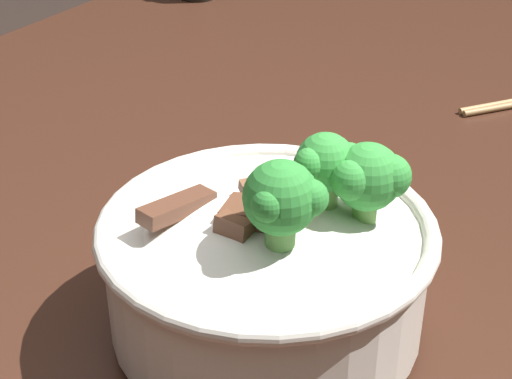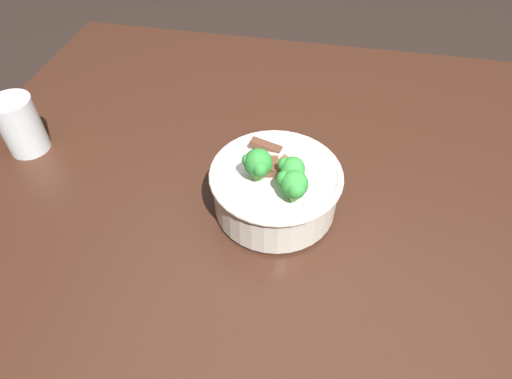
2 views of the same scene
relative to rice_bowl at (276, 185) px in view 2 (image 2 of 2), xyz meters
The scene contains 4 objects.
ground 0.90m from the rice_bowl, 136.77° to the right, with size 10.00×10.00×0.00m, color black.
dining_table 0.24m from the rice_bowl, 136.77° to the right, with size 1.59×1.02×0.82m.
rice_bowl is the anchor object (origin of this frame).
drinking_glass 0.53m from the rice_bowl, ahead, with size 0.08×0.08×0.12m.
Camera 2 is at (0.06, 0.64, 1.43)m, focal length 30.67 mm.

